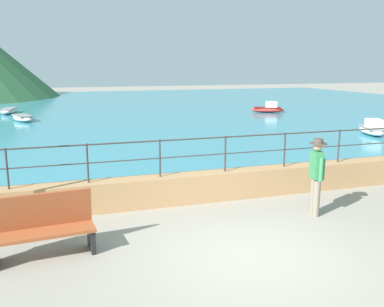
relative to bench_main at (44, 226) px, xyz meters
The scene contains 10 objects.
ground_plane 3.65m from the bench_main, 18.07° to the right, with size 120.00×120.00×0.00m, color gray.
promenade_wall 4.02m from the bench_main, 31.21° to the left, with size 20.00×0.56×0.70m, color tan.
railing 4.09m from the bench_main, 31.21° to the left, with size 18.44×0.04×0.90m.
lake_water 24.96m from the bench_main, 82.09° to the left, with size 64.00×44.32×0.06m, color teal.
bench_main is the anchor object (origin of this frame).
person_walking 5.75m from the bench_main, ahead, with size 0.38×0.56×1.75m.
boat_0 23.84m from the bench_main, 96.77° to the left, with size 1.25×2.41×0.36m.
boat_1 23.77m from the bench_main, 52.62° to the left, with size 2.45×1.86×0.76m.
boat_2 19.23m from the bench_main, 94.90° to the left, with size 1.61×2.47×0.36m.
boat_3 17.08m from the bench_main, 31.15° to the left, with size 1.70×2.47×0.76m.
Camera 1 is at (-3.08, -6.25, 3.32)m, focal length 39.16 mm.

